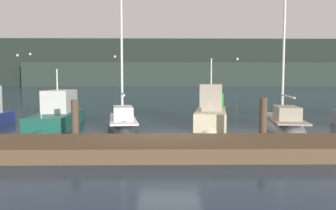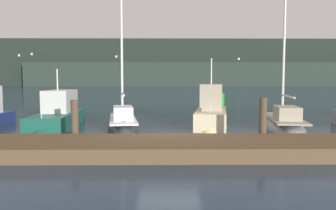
% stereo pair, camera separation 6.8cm
% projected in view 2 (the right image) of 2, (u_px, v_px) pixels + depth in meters
% --- Properties ---
extents(ground_plane, '(400.00, 400.00, 0.00)m').
position_uv_depth(ground_plane, '(169.00, 141.00, 13.00)').
color(ground_plane, '#1E3347').
extents(dock, '(43.80, 2.80, 0.45)m').
position_uv_depth(dock, '(170.00, 147.00, 10.69)').
color(dock, brown).
rests_on(dock, ground).
extents(mooring_pile_2, '(0.28, 0.28, 1.68)m').
position_uv_depth(mooring_pile_2, '(75.00, 122.00, 12.25)').
color(mooring_pile_2, '#4C3D2D').
rests_on(mooring_pile_2, ground).
extents(mooring_pile_3, '(0.28, 0.28, 1.76)m').
position_uv_depth(mooring_pile_3, '(263.00, 121.00, 12.33)').
color(mooring_pile_3, '#4C3D2D').
rests_on(mooring_pile_3, ground).
extents(motorboat_berth_4, '(2.20, 6.24, 3.61)m').
position_uv_depth(motorboat_berth_4, '(58.00, 121.00, 16.94)').
color(motorboat_berth_4, '#195647').
rests_on(motorboat_berth_4, ground).
extents(sailboat_berth_5, '(2.26, 5.75, 8.20)m').
position_uv_depth(sailboat_berth_5, '(123.00, 128.00, 15.82)').
color(sailboat_berth_5, '#2D3338').
rests_on(sailboat_berth_5, ground).
extents(motorboat_berth_6, '(2.40, 4.90, 4.00)m').
position_uv_depth(motorboat_berth_6, '(211.00, 118.00, 17.02)').
color(motorboat_berth_6, beige).
rests_on(motorboat_berth_6, ground).
extents(sailboat_berth_7, '(2.73, 6.28, 8.56)m').
position_uv_depth(sailboat_berth_7, '(284.00, 126.00, 16.24)').
color(sailboat_berth_7, gray).
rests_on(sailboat_berth_7, ground).
extents(channel_buoy, '(1.14, 1.14, 1.88)m').
position_uv_depth(channel_buoy, '(220.00, 100.00, 28.19)').
color(channel_buoy, green).
rests_on(channel_buoy, ground).
extents(hillside_backdrop, '(240.00, 23.00, 18.75)m').
position_uv_depth(hillside_backdrop, '(172.00, 65.00, 135.44)').
color(hillside_backdrop, '#1E2823').
rests_on(hillside_backdrop, ground).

